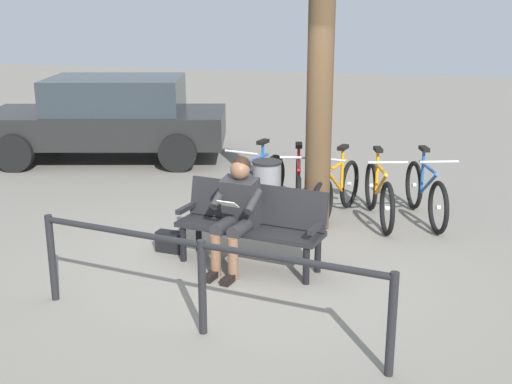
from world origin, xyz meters
name	(u,v)px	position (x,y,z in m)	size (l,w,h in m)	color
ground_plane	(243,266)	(0.00, 0.00, 0.00)	(40.00, 40.00, 0.00)	slate
bench	(252,220)	(-0.08, -0.10, 0.51)	(1.66, 0.77, 0.87)	black
person_reading	(237,208)	(0.05, 0.04, 0.66)	(0.54, 0.81, 1.20)	#262628
handbag	(170,242)	(0.92, -0.21, 0.12)	(0.30, 0.14, 0.24)	black
tree_trunk	(320,93)	(-0.57, -1.45, 1.70)	(0.32, 0.32, 3.40)	#4C3823
litter_bin	(267,193)	(0.07, -1.43, 0.42)	(0.38, 0.38, 0.83)	slate
bicycle_blue	(425,193)	(-1.88, -2.09, 0.36)	(0.64, 1.62, 0.94)	black
bicycle_silver	(379,194)	(-1.30, -1.91, 0.36)	(0.60, 1.64, 0.94)	black
bicycle_black	(337,191)	(-0.75, -1.91, 0.36)	(0.54, 1.65, 0.94)	black
bicycle_red	(298,189)	(-0.24, -1.91, 0.36)	(0.51, 1.66, 0.94)	black
bicycle_purple	(256,184)	(0.35, -2.00, 0.36)	(0.57, 1.64, 0.94)	black
railing_fence	(202,269)	(-0.06, 1.50, 0.60)	(3.25, 0.63, 0.85)	black
parked_car	(110,117)	(3.63, -4.24, 0.77)	(4.52, 2.81, 1.47)	black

